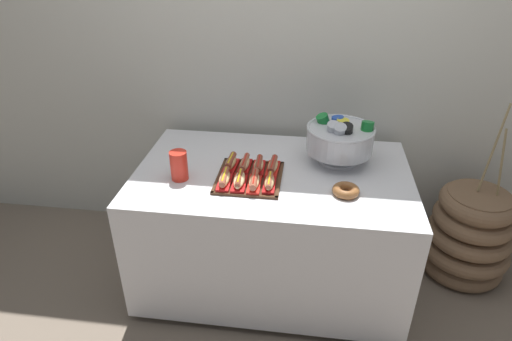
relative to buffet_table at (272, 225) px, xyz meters
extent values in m
plane|color=#7A6B5B|center=(0.00, 0.00, -0.39)|extent=(10.00, 10.00, 0.00)
cube|color=beige|center=(0.00, 0.57, 0.91)|extent=(6.00, 0.10, 2.60)
cube|color=silver|center=(0.00, 0.00, 0.00)|extent=(1.46, 0.90, 0.70)
cylinder|color=black|center=(-0.62, -0.34, -0.37)|extent=(0.05, 0.05, 0.04)
cylinder|color=black|center=(0.62, -0.34, -0.37)|extent=(0.05, 0.05, 0.04)
cylinder|color=black|center=(-0.62, 0.34, -0.37)|extent=(0.05, 0.05, 0.04)
cylinder|color=black|center=(0.62, 0.34, -0.37)|extent=(0.05, 0.05, 0.04)
cylinder|color=brown|center=(1.16, 0.22, -0.11)|extent=(0.35, 0.35, 0.56)
torus|color=brown|center=(1.16, 0.22, -0.34)|extent=(0.48, 0.48, 0.10)
torus|color=brown|center=(1.16, 0.22, -0.22)|extent=(0.51, 0.51, 0.10)
torus|color=brown|center=(1.16, 0.22, -0.11)|extent=(0.48, 0.48, 0.10)
torus|color=brown|center=(1.16, 0.22, 0.00)|extent=(0.45, 0.45, 0.10)
torus|color=brown|center=(1.16, 0.22, 0.11)|extent=(0.42, 0.42, 0.10)
cylinder|color=#937F56|center=(1.18, 0.28, 0.42)|extent=(0.08, 0.08, 0.51)
cylinder|color=#937F56|center=(1.22, 0.23, 0.37)|extent=(0.06, 0.02, 0.40)
cube|color=#472B19|center=(-0.11, -0.09, 0.36)|extent=(0.33, 0.36, 0.01)
cube|color=#472B19|center=(-0.11, -0.27, 0.36)|extent=(0.33, 0.02, 0.01)
cube|color=#472B19|center=(-0.11, 0.08, 0.36)|extent=(0.33, 0.02, 0.01)
cube|color=#472B19|center=(-0.27, -0.09, 0.36)|extent=(0.02, 0.36, 0.01)
cube|color=#472B19|center=(0.04, -0.09, 0.36)|extent=(0.02, 0.36, 0.01)
cube|color=red|center=(-0.22, -0.18, 0.37)|extent=(0.07, 0.18, 0.02)
ellipsoid|color=#E0BC7F|center=(-0.22, -0.18, 0.39)|extent=(0.06, 0.17, 0.04)
cylinder|color=#A8563D|center=(-0.22, -0.18, 0.40)|extent=(0.04, 0.16, 0.03)
cylinder|color=yellow|center=(-0.22, -0.18, 0.42)|extent=(0.01, 0.14, 0.01)
cube|color=#B21414|center=(-0.15, -0.18, 0.37)|extent=(0.07, 0.18, 0.02)
ellipsoid|color=beige|center=(-0.15, -0.18, 0.39)|extent=(0.06, 0.17, 0.04)
cylinder|color=brown|center=(-0.15, -0.18, 0.40)|extent=(0.03, 0.15, 0.03)
cylinder|color=yellow|center=(-0.15, -0.18, 0.42)|extent=(0.01, 0.13, 0.01)
cube|color=red|center=(-0.07, -0.18, 0.37)|extent=(0.07, 0.19, 0.02)
ellipsoid|color=beige|center=(-0.07, -0.18, 0.39)|extent=(0.06, 0.17, 0.04)
cylinder|color=#A8563D|center=(-0.07, -0.18, 0.40)|extent=(0.04, 0.17, 0.03)
cylinder|color=red|center=(-0.07, -0.18, 0.42)|extent=(0.01, 0.14, 0.01)
cube|color=#B21414|center=(0.00, -0.18, 0.37)|extent=(0.06, 0.16, 0.02)
ellipsoid|color=tan|center=(0.00, -0.18, 0.39)|extent=(0.05, 0.15, 0.04)
cylinder|color=#A8563D|center=(0.00, -0.18, 0.40)|extent=(0.03, 0.14, 0.03)
cylinder|color=yellow|center=(0.00, -0.18, 0.41)|extent=(0.01, 0.12, 0.01)
cube|color=red|center=(-0.22, -0.01, 0.37)|extent=(0.07, 0.16, 0.02)
ellipsoid|color=tan|center=(-0.22, -0.01, 0.39)|extent=(0.06, 0.15, 0.04)
cylinder|color=brown|center=(-0.22, -0.01, 0.41)|extent=(0.04, 0.15, 0.03)
cylinder|color=yellow|center=(-0.22, -0.01, 0.42)|extent=(0.01, 0.12, 0.01)
cube|color=#B21414|center=(-0.15, -0.01, 0.37)|extent=(0.06, 0.17, 0.02)
ellipsoid|color=beige|center=(-0.15, -0.01, 0.39)|extent=(0.05, 0.16, 0.04)
cylinder|color=#A8563D|center=(-0.15, -0.01, 0.40)|extent=(0.03, 0.16, 0.03)
cylinder|color=red|center=(-0.15, -0.01, 0.42)|extent=(0.01, 0.13, 0.01)
cube|color=red|center=(-0.07, -0.01, 0.37)|extent=(0.07, 0.16, 0.02)
ellipsoid|color=beige|center=(-0.07, -0.01, 0.39)|extent=(0.05, 0.15, 0.04)
cylinder|color=brown|center=(-0.07, -0.01, 0.40)|extent=(0.04, 0.15, 0.03)
cylinder|color=red|center=(-0.07, -0.01, 0.41)|extent=(0.01, 0.13, 0.01)
cube|color=red|center=(0.00, -0.01, 0.37)|extent=(0.07, 0.17, 0.02)
ellipsoid|color=tan|center=(0.00, -0.01, 0.39)|extent=(0.06, 0.16, 0.04)
cylinder|color=brown|center=(0.00, -0.01, 0.40)|extent=(0.04, 0.16, 0.03)
cylinder|color=red|center=(0.00, -0.01, 0.42)|extent=(0.01, 0.13, 0.01)
cylinder|color=silver|center=(0.34, 0.15, 0.36)|extent=(0.22, 0.22, 0.02)
cone|color=silver|center=(0.34, 0.15, 0.40)|extent=(0.08, 0.08, 0.05)
cylinder|color=silver|center=(0.34, 0.15, 0.49)|extent=(0.36, 0.36, 0.13)
torus|color=silver|center=(0.34, 0.15, 0.55)|extent=(0.36, 0.36, 0.02)
cylinder|color=#197A33|center=(0.48, 0.15, 0.54)|extent=(0.08, 0.09, 0.13)
cylinder|color=yellow|center=(0.35, 0.17, 0.54)|extent=(0.07, 0.07, 0.12)
cylinder|color=#1E47B2|center=(0.33, 0.20, 0.54)|extent=(0.10, 0.10, 0.13)
cylinder|color=#197A33|center=(0.26, 0.23, 0.54)|extent=(0.13, 0.11, 0.15)
cylinder|color=#B7BCC6|center=(0.30, 0.13, 0.54)|extent=(0.07, 0.10, 0.14)
cylinder|color=#B7BCC6|center=(0.33, 0.11, 0.54)|extent=(0.10, 0.13, 0.15)
cylinder|color=black|center=(0.37, 0.12, 0.54)|extent=(0.08, 0.11, 0.14)
cylinder|color=red|center=(-0.47, -0.14, 0.40)|extent=(0.09, 0.09, 0.10)
cylinder|color=red|center=(-0.47, -0.14, 0.42)|extent=(0.09, 0.09, 0.10)
cylinder|color=red|center=(-0.47, -0.14, 0.44)|extent=(0.09, 0.09, 0.10)
cylinder|color=red|center=(-0.47, -0.14, 0.46)|extent=(0.09, 0.09, 0.10)
torus|color=brown|center=(0.37, -0.18, 0.37)|extent=(0.13, 0.13, 0.04)
camera|label=1|loc=(0.18, -2.01, 1.50)|focal=30.68mm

